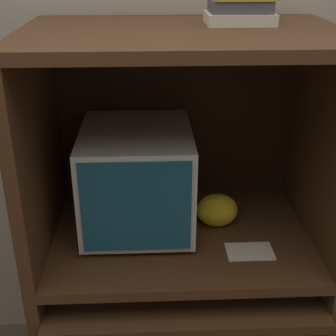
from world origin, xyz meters
TOP-DOWN VIEW (x-y plane):
  - wall_back at (0.00, 0.72)m, footprint 6.00×0.06m
  - desk_base at (0.00, 0.28)m, footprint 0.99×0.70m
  - desk_monitor_shelf at (0.00, 0.33)m, footprint 0.99×0.66m
  - hutch_upper at (0.00, 0.37)m, footprint 0.99×0.66m
  - crt_monitor at (-0.15, 0.39)m, footprint 0.38×0.45m
  - keyboard at (-0.15, 0.18)m, footprint 0.47×0.16m
  - mouse at (0.16, 0.19)m, footprint 0.07×0.05m
  - snack_bag at (0.14, 0.37)m, footprint 0.15×0.11m
  - book_stack at (0.19, 0.42)m, footprint 0.21×0.15m
  - paper_card at (0.23, 0.19)m, footprint 0.16×0.10m

SIDE VIEW (x-z plane):
  - desk_base at x=0.00m, z-range 0.09..0.72m
  - keyboard at x=-0.15m, z-range 0.64..0.66m
  - mouse at x=0.16m, z-range 0.64..0.67m
  - desk_monitor_shelf at x=0.00m, z-range 0.67..0.79m
  - paper_card at x=0.23m, z-range 0.75..0.76m
  - snack_bag at x=0.14m, z-range 0.75..0.88m
  - crt_monitor at x=-0.15m, z-range 0.76..1.13m
  - hutch_upper at x=0.00m, z-range 0.86..1.58m
  - wall_back at x=0.00m, z-range 0.00..2.60m
  - book_stack at x=0.19m, z-range 1.47..1.56m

